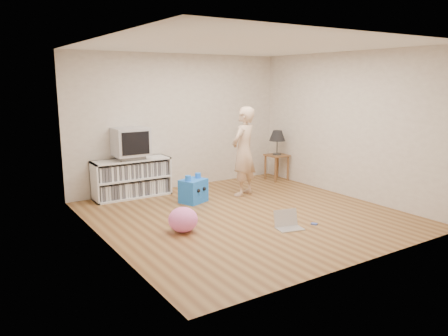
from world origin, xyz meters
TOP-DOWN VIEW (x-y plane):
  - ground at (0.00, 0.00)m, footprint 4.50×4.50m
  - walls at (0.00, 0.00)m, footprint 4.52×4.52m
  - ceiling at (0.00, 0.00)m, footprint 4.50×4.50m
  - media_unit at (-1.11, 2.04)m, footprint 1.40×0.45m
  - dvd_deck at (-1.11, 2.02)m, footprint 0.45×0.35m
  - crt_tv at (-1.11, 2.02)m, footprint 0.60×0.53m
  - side_table at (1.99, 1.65)m, footprint 0.42×0.42m
  - table_lamp at (1.99, 1.65)m, footprint 0.34×0.34m
  - person at (0.68, 1.02)m, footprint 0.71×0.60m
  - laptop at (0.14, -0.84)m, footprint 0.43×0.37m
  - playing_cards at (0.57, -0.94)m, footprint 0.09×0.11m
  - plush_blue at (-0.35, 1.09)m, footprint 0.53×0.48m
  - plush_pink at (-1.21, -0.17)m, footprint 0.50×0.50m

SIDE VIEW (x-z plane):
  - ground at x=0.00m, z-range 0.00..0.00m
  - playing_cards at x=0.57m, z-range 0.00..0.02m
  - laptop at x=0.14m, z-range -0.06..0.20m
  - plush_pink at x=-1.21m, z-range 0.00..0.36m
  - plush_blue at x=-0.35m, z-range -0.04..0.46m
  - media_unit at x=-1.11m, z-range 0.00..0.70m
  - side_table at x=1.99m, z-range 0.14..0.69m
  - dvd_deck at x=-1.11m, z-range 0.70..0.77m
  - person at x=0.68m, z-range 0.00..1.64m
  - table_lamp at x=1.99m, z-range 0.68..1.20m
  - crt_tv at x=-1.11m, z-range 0.77..1.27m
  - walls at x=0.00m, z-range 0.00..2.60m
  - ceiling at x=0.00m, z-range 2.60..2.60m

